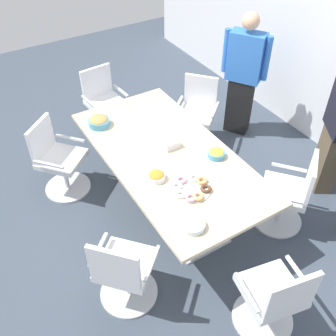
{
  "coord_description": "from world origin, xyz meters",
  "views": [
    {
      "loc": [
        2.71,
        -1.65,
        3.36
      ],
      "look_at": [
        0.0,
        0.0,
        0.55
      ],
      "focal_mm": 42.26,
      "sensor_mm": 36.0,
      "label": 1
    }
  ],
  "objects_px": {
    "napkin_pile": "(170,143)",
    "office_chair_4": "(104,105)",
    "office_chair_2": "(288,196)",
    "plate_stack": "(193,225)",
    "snack_bowl_chips_orange": "(156,176)",
    "office_chair_5": "(58,162)",
    "snack_bowl_chips_yellow": "(216,153)",
    "donut_platter": "(191,188)",
    "office_chair_1": "(273,300)",
    "office_chair_3": "(197,116)",
    "snack_bowl_cookies": "(99,121)",
    "conference_table": "(168,163)",
    "person_standing_0": "(243,75)",
    "office_chair_0": "(124,273)"
  },
  "relations": [
    {
      "from": "office_chair_1",
      "to": "donut_platter",
      "type": "relative_size",
      "value": 2.42
    },
    {
      "from": "snack_bowl_chips_orange",
      "to": "office_chair_5",
      "type": "bearing_deg",
      "value": -151.23
    },
    {
      "from": "office_chair_1",
      "to": "office_chair_3",
      "type": "relative_size",
      "value": 1.0
    },
    {
      "from": "office_chair_0",
      "to": "office_chair_1",
      "type": "bearing_deg",
      "value": 4.87
    },
    {
      "from": "conference_table",
      "to": "snack_bowl_chips_orange",
      "type": "height_order",
      "value": "snack_bowl_chips_orange"
    },
    {
      "from": "conference_table",
      "to": "office_chair_5",
      "type": "xyz_separation_m",
      "value": [
        -0.89,
        -0.94,
        -0.22
      ]
    },
    {
      "from": "office_chair_2",
      "to": "napkin_pile",
      "type": "distance_m",
      "value": 1.36
    },
    {
      "from": "office_chair_2",
      "to": "plate_stack",
      "type": "distance_m",
      "value": 1.32
    },
    {
      "from": "office_chair_4",
      "to": "snack_bowl_cookies",
      "type": "height_order",
      "value": "office_chair_4"
    },
    {
      "from": "office_chair_2",
      "to": "snack_bowl_chips_orange",
      "type": "distance_m",
      "value": 1.43
    },
    {
      "from": "office_chair_2",
      "to": "office_chair_3",
      "type": "xyz_separation_m",
      "value": [
        -1.73,
        0.02,
        0.0
      ]
    },
    {
      "from": "conference_table",
      "to": "snack_bowl_cookies",
      "type": "relative_size",
      "value": 10.03
    },
    {
      "from": "conference_table",
      "to": "office_chair_2",
      "type": "height_order",
      "value": "office_chair_2"
    },
    {
      "from": "snack_bowl_chips_yellow",
      "to": "napkin_pile",
      "type": "relative_size",
      "value": 1.04
    },
    {
      "from": "conference_table",
      "to": "office_chair_3",
      "type": "height_order",
      "value": "office_chair_3"
    },
    {
      "from": "office_chair_4",
      "to": "donut_platter",
      "type": "distance_m",
      "value": 2.3
    },
    {
      "from": "office_chair_4",
      "to": "person_standing_0",
      "type": "relative_size",
      "value": 0.54
    },
    {
      "from": "office_chair_0",
      "to": "snack_bowl_cookies",
      "type": "height_order",
      "value": "office_chair_0"
    },
    {
      "from": "plate_stack",
      "to": "napkin_pile",
      "type": "relative_size",
      "value": 1.19
    },
    {
      "from": "snack_bowl_chips_orange",
      "to": "office_chair_4",
      "type": "bearing_deg",
      "value": 171.08
    },
    {
      "from": "person_standing_0",
      "to": "snack_bowl_cookies",
      "type": "bearing_deg",
      "value": 54.55
    },
    {
      "from": "office_chair_4",
      "to": "office_chair_5",
      "type": "bearing_deg",
      "value": 35.45
    },
    {
      "from": "office_chair_5",
      "to": "plate_stack",
      "type": "distance_m",
      "value": 1.98
    },
    {
      "from": "donut_platter",
      "to": "napkin_pile",
      "type": "xyz_separation_m",
      "value": [
        -0.67,
        0.17,
        0.02
      ]
    },
    {
      "from": "conference_table",
      "to": "office_chair_3",
      "type": "distance_m",
      "value": 1.29
    },
    {
      "from": "office_chair_0",
      "to": "plate_stack",
      "type": "height_order",
      "value": "office_chair_0"
    },
    {
      "from": "office_chair_4",
      "to": "conference_table",
      "type": "bearing_deg",
      "value": 84.38
    },
    {
      "from": "conference_table",
      "to": "person_standing_0",
      "type": "height_order",
      "value": "person_standing_0"
    },
    {
      "from": "office_chair_0",
      "to": "snack_bowl_chips_yellow",
      "type": "bearing_deg",
      "value": 69.52
    },
    {
      "from": "office_chair_0",
      "to": "donut_platter",
      "type": "bearing_deg",
      "value": 65.06
    },
    {
      "from": "office_chair_5",
      "to": "donut_platter",
      "type": "height_order",
      "value": "office_chair_5"
    },
    {
      "from": "snack_bowl_cookies",
      "to": "plate_stack",
      "type": "xyz_separation_m",
      "value": [
        1.8,
        0.07,
        -0.03
      ]
    },
    {
      "from": "conference_table",
      "to": "office_chair_3",
      "type": "xyz_separation_m",
      "value": [
        -0.84,
        0.96,
        -0.22
      ]
    },
    {
      "from": "office_chair_3",
      "to": "snack_bowl_cookies",
      "type": "distance_m",
      "value": 1.42
    },
    {
      "from": "office_chair_2",
      "to": "plate_stack",
      "type": "bearing_deg",
      "value": 143.27
    },
    {
      "from": "office_chair_5",
      "to": "napkin_pile",
      "type": "bearing_deg",
      "value": 101.14
    },
    {
      "from": "office_chair_0",
      "to": "office_chair_2",
      "type": "distance_m",
      "value": 1.89
    },
    {
      "from": "person_standing_0",
      "to": "napkin_pile",
      "type": "bearing_deg",
      "value": 80.15
    },
    {
      "from": "office_chair_2",
      "to": "office_chair_4",
      "type": "height_order",
      "value": "same"
    },
    {
      "from": "office_chair_5",
      "to": "snack_bowl_cookies",
      "type": "bearing_deg",
      "value": 133.38
    },
    {
      "from": "conference_table",
      "to": "snack_bowl_chips_yellow",
      "type": "relative_size",
      "value": 13.52
    },
    {
      "from": "napkin_pile",
      "to": "office_chair_4",
      "type": "bearing_deg",
      "value": -177.5
    },
    {
      "from": "donut_platter",
      "to": "conference_table",
      "type": "bearing_deg",
      "value": 171.02
    },
    {
      "from": "office_chair_4",
      "to": "snack_bowl_chips_orange",
      "type": "xyz_separation_m",
      "value": [
        1.98,
        -0.31,
        0.38
      ]
    },
    {
      "from": "office_chair_3",
      "to": "office_chair_4",
      "type": "relative_size",
      "value": 1.0
    },
    {
      "from": "office_chair_5",
      "to": "snack_bowl_chips_yellow",
      "type": "distance_m",
      "value": 1.83
    },
    {
      "from": "office_chair_0",
      "to": "donut_platter",
      "type": "distance_m",
      "value": 0.98
    },
    {
      "from": "office_chair_1",
      "to": "snack_bowl_cookies",
      "type": "bearing_deg",
      "value": 109.34
    },
    {
      "from": "conference_table",
      "to": "snack_bowl_chips_yellow",
      "type": "distance_m",
      "value": 0.52
    },
    {
      "from": "office_chair_3",
      "to": "plate_stack",
      "type": "relative_size",
      "value": 4.5
    }
  ]
}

